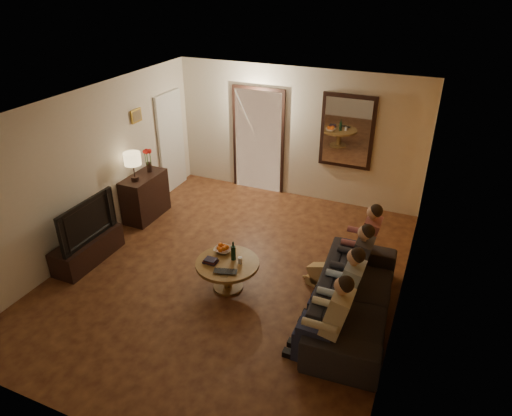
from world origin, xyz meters
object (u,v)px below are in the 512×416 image
at_px(dresser, 145,196).
at_px(bowl, 223,250).
at_px(coffee_table, 228,275).
at_px(person_d, 363,246).
at_px(laptop, 225,274).
at_px(table_lamp, 133,167).
at_px(tv, 82,220).
at_px(person_c, 354,268).
at_px(tv_stand, 88,249).
at_px(dog, 323,272).
at_px(person_b, 343,294).
at_px(wine_bottle, 233,250).
at_px(person_a, 330,324).
at_px(sofa, 354,298).

distance_m(dresser, bowl, 2.47).
height_order(dresser, coffee_table, dresser).
relative_size(person_d, laptop, 3.65).
relative_size(table_lamp, person_d, 0.45).
bearing_deg(dresser, tv, -90.00).
relative_size(tv, person_d, 0.98).
bearing_deg(person_c, tv_stand, -171.44).
bearing_deg(dog, bowl, -148.08).
bearing_deg(person_d, person_b, -90.00).
bearing_deg(wine_bottle, person_d, 27.22).
bearing_deg(person_d, person_a, -90.00).
bearing_deg(person_a, person_c, 90.00).
relative_size(tv_stand, tv, 1.05).
distance_m(tv_stand, wine_bottle, 2.49).
xyz_separation_m(person_b, wine_bottle, (-1.69, 0.33, 0.01)).
xyz_separation_m(person_b, person_c, (0.00, 0.60, 0.00)).
bearing_deg(wine_bottle, dog, 19.68).
relative_size(tv_stand, sofa, 0.52).
bearing_deg(sofa, person_d, 2.37).
bearing_deg(dresser, bowl, -27.05).
bearing_deg(bowl, person_d, 21.32).
distance_m(person_b, wine_bottle, 1.72).
height_order(person_a, person_c, same).
height_order(table_lamp, person_c, table_lamp).
bearing_deg(coffee_table, person_a, -25.56).
relative_size(dresser, table_lamp, 1.74).
distance_m(person_b, coffee_table, 1.79).
relative_size(table_lamp, laptop, 1.64).
height_order(tv_stand, tv, tv).
relative_size(table_lamp, person_b, 0.45).
bearing_deg(wine_bottle, laptop, -82.50).
bearing_deg(person_c, person_d, 90.00).
distance_m(dresser, tv, 1.63).
bearing_deg(person_b, person_d, 90.00).
bearing_deg(person_d, bowl, -158.68).
relative_size(person_d, bowl, 4.63).
xyz_separation_m(tv_stand, person_a, (4.12, -0.58, 0.39)).
distance_m(sofa, coffee_table, 1.84).
relative_size(person_c, laptop, 3.65).
height_order(dresser, dog, dresser).
xyz_separation_m(dresser, dog, (3.67, -0.80, -0.14)).
bearing_deg(table_lamp, person_a, -25.39).
relative_size(dog, wine_bottle, 1.81).
bearing_deg(tv_stand, person_c, 8.56).
bearing_deg(tv, person_a, -98.01).
distance_m(person_d, dog, 0.70).
distance_m(person_b, dog, 0.95).
xyz_separation_m(dresser, person_b, (4.12, -1.58, 0.18)).
xyz_separation_m(person_d, bowl, (-1.92, -0.75, -0.12)).
bearing_deg(laptop, person_a, -35.17).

